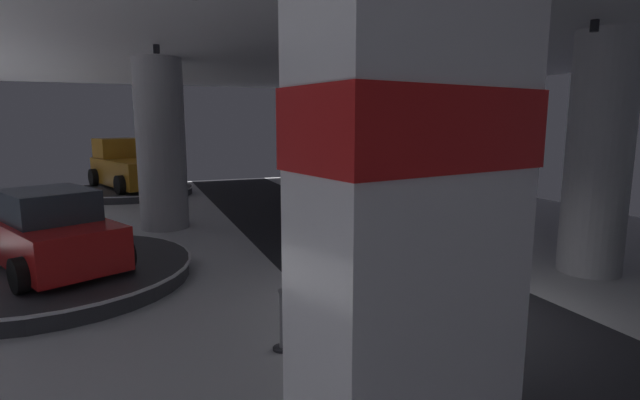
{
  "coord_description": "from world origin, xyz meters",
  "views": [
    {
      "loc": [
        -5.3,
        -6.95,
        3.54
      ],
      "look_at": [
        -0.64,
        5.02,
        1.4
      ],
      "focal_mm": 26.93,
      "sensor_mm": 36.0,
      "label": 1
    }
  ],
  "objects_px": {
    "column_left": "(161,145)",
    "visitor_walking_near": "(297,208)",
    "display_car_deep_right": "(349,163)",
    "display_car_mid_left": "(49,232)",
    "brand_sign_pylon": "(406,396)",
    "pickup_truck_deep_left": "(128,168)",
    "display_platform_deep_right": "(349,178)",
    "column_right": "(599,155)",
    "display_platform_mid_left": "(52,273)",
    "display_platform_deep_left": "(132,191)",
    "visitor_walking_far": "(323,188)"
  },
  "relations": [
    {
      "from": "column_left",
      "to": "visitor_walking_near",
      "type": "relative_size",
      "value": 3.46
    },
    {
      "from": "display_car_deep_right",
      "to": "display_car_mid_left",
      "type": "xyz_separation_m",
      "value": [
        -13.63,
        -14.03,
        0.06
      ]
    },
    {
      "from": "brand_sign_pylon",
      "to": "pickup_truck_deep_left",
      "type": "bearing_deg",
      "value": 93.69
    },
    {
      "from": "column_left",
      "to": "display_platform_deep_right",
      "type": "bearing_deg",
      "value": 39.76
    },
    {
      "from": "pickup_truck_deep_left",
      "to": "display_car_mid_left",
      "type": "height_order",
      "value": "pickup_truck_deep_left"
    },
    {
      "from": "column_left",
      "to": "visitor_walking_near",
      "type": "distance_m",
      "value": 5.01
    },
    {
      "from": "display_car_mid_left",
      "to": "brand_sign_pylon",
      "type": "bearing_deg",
      "value": -72.66
    },
    {
      "from": "column_right",
      "to": "display_car_deep_right",
      "type": "distance_m",
      "value": 17.91
    },
    {
      "from": "brand_sign_pylon",
      "to": "display_platform_mid_left",
      "type": "xyz_separation_m",
      "value": [
        -3.04,
        9.72,
        -1.96
      ]
    },
    {
      "from": "display_platform_deep_right",
      "to": "visitor_walking_near",
      "type": "distance_m",
      "value": 13.97
    },
    {
      "from": "display_platform_mid_left",
      "to": "column_left",
      "type": "bearing_deg",
      "value": 60.99
    },
    {
      "from": "brand_sign_pylon",
      "to": "visitor_walking_near",
      "type": "distance_m",
      "value": 12.31
    },
    {
      "from": "brand_sign_pylon",
      "to": "display_car_mid_left",
      "type": "distance_m",
      "value": 10.21
    },
    {
      "from": "display_platform_deep_right",
      "to": "display_platform_deep_left",
      "type": "xyz_separation_m",
      "value": [
        -11.98,
        -1.12,
        0.02
      ]
    },
    {
      "from": "column_right",
      "to": "column_left",
      "type": "bearing_deg",
      "value": 136.53
    },
    {
      "from": "display_car_mid_left",
      "to": "visitor_walking_far",
      "type": "xyz_separation_m",
      "value": [
        8.68,
        5.72,
        -0.23
      ]
    },
    {
      "from": "display_car_deep_right",
      "to": "display_platform_mid_left",
      "type": "height_order",
      "value": "display_car_deep_right"
    },
    {
      "from": "column_right",
      "to": "display_platform_deep_right",
      "type": "distance_m",
      "value": 17.99
    },
    {
      "from": "display_platform_deep_right",
      "to": "pickup_truck_deep_left",
      "type": "distance_m",
      "value": 12.16
    },
    {
      "from": "display_car_mid_left",
      "to": "column_left",
      "type": "bearing_deg",
      "value": 61.25
    },
    {
      "from": "column_right",
      "to": "visitor_walking_near",
      "type": "bearing_deg",
      "value": 132.77
    },
    {
      "from": "display_car_deep_right",
      "to": "visitor_walking_far",
      "type": "xyz_separation_m",
      "value": [
        -4.95,
        -8.31,
        -0.17
      ]
    },
    {
      "from": "column_left",
      "to": "display_car_deep_right",
      "type": "relative_size",
      "value": 1.21
    },
    {
      "from": "display_car_mid_left",
      "to": "visitor_walking_near",
      "type": "relative_size",
      "value": 2.87
    },
    {
      "from": "column_left",
      "to": "display_platform_deep_right",
      "type": "xyz_separation_m",
      "value": [
        10.96,
        9.12,
        -2.58
      ]
    },
    {
      "from": "display_car_deep_right",
      "to": "visitor_walking_near",
      "type": "relative_size",
      "value": 2.86
    },
    {
      "from": "brand_sign_pylon",
      "to": "visitor_walking_far",
      "type": "bearing_deg",
      "value": 69.86
    },
    {
      "from": "brand_sign_pylon",
      "to": "display_car_mid_left",
      "type": "relative_size",
      "value": 0.92
    },
    {
      "from": "pickup_truck_deep_left",
      "to": "display_car_mid_left",
      "type": "bearing_deg",
      "value": -96.71
    },
    {
      "from": "display_platform_deep_right",
      "to": "display_platform_mid_left",
      "type": "distance_m",
      "value": 19.53
    },
    {
      "from": "display_platform_mid_left",
      "to": "display_car_deep_right",
      "type": "bearing_deg",
      "value": 45.75
    },
    {
      "from": "column_right",
      "to": "brand_sign_pylon",
      "type": "relative_size",
      "value": 1.31
    },
    {
      "from": "display_platform_deep_right",
      "to": "display_car_deep_right",
      "type": "bearing_deg",
      "value": 107.28
    },
    {
      "from": "brand_sign_pylon",
      "to": "column_right",
      "type": "bearing_deg",
      "value": 34.56
    },
    {
      "from": "column_right",
      "to": "display_platform_mid_left",
      "type": "distance_m",
      "value": 12.58
    },
    {
      "from": "display_platform_deep_right",
      "to": "brand_sign_pylon",
      "type": "bearing_deg",
      "value": -114.12
    },
    {
      "from": "column_left",
      "to": "display_car_deep_right",
      "type": "xyz_separation_m",
      "value": [
        10.95,
        9.15,
        -1.67
      ]
    },
    {
      "from": "visitor_walking_far",
      "to": "display_platform_deep_left",
      "type": "bearing_deg",
      "value": 134.43
    },
    {
      "from": "column_right",
      "to": "column_left",
      "type": "xyz_separation_m",
      "value": [
        -9.05,
        8.58,
        0.0
      ]
    },
    {
      "from": "display_platform_mid_left",
      "to": "visitor_walking_far",
      "type": "xyz_separation_m",
      "value": [
        8.7,
        5.69,
        0.7
      ]
    },
    {
      "from": "column_right",
      "to": "brand_sign_pylon",
      "type": "distance_m",
      "value": 10.59
    },
    {
      "from": "column_right",
      "to": "display_car_mid_left",
      "type": "distance_m",
      "value": 12.41
    },
    {
      "from": "display_platform_deep_right",
      "to": "display_platform_deep_left",
      "type": "bearing_deg",
      "value": -174.67
    },
    {
      "from": "column_left",
      "to": "display_car_mid_left",
      "type": "distance_m",
      "value": 5.8
    },
    {
      "from": "display_car_deep_right",
      "to": "display_platform_deep_left",
      "type": "distance_m",
      "value": 12.05
    },
    {
      "from": "display_platform_deep_left",
      "to": "display_platform_mid_left",
      "type": "xyz_separation_m",
      "value": [
        -1.67,
        -12.86,
        0.01
      ]
    },
    {
      "from": "display_platform_deep_right",
      "to": "pickup_truck_deep_left",
      "type": "bearing_deg",
      "value": -176.14
    },
    {
      "from": "pickup_truck_deep_left",
      "to": "display_platform_deep_right",
      "type": "bearing_deg",
      "value": 3.86
    },
    {
      "from": "visitor_walking_near",
      "to": "visitor_walking_far",
      "type": "height_order",
      "value": "same"
    },
    {
      "from": "brand_sign_pylon",
      "to": "visitor_walking_near",
      "type": "xyz_separation_m",
      "value": [
        3.36,
        11.77,
        -1.26
      ]
    }
  ]
}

